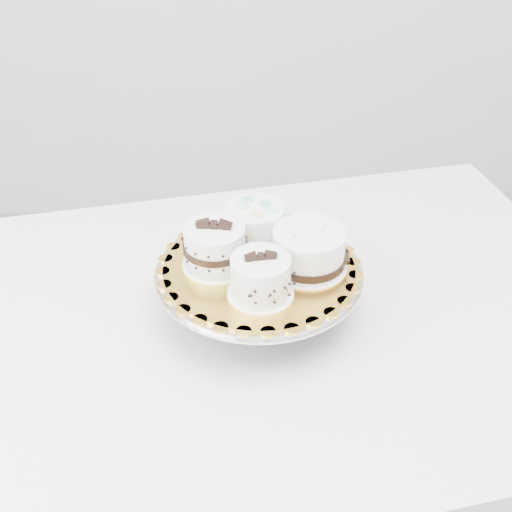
{
  "coord_description": "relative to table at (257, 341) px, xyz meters",
  "views": [
    {
      "loc": [
        0.03,
        -0.73,
        1.5
      ],
      "look_at": [
        0.1,
        0.14,
        0.88
      ],
      "focal_mm": 45.0,
      "sensor_mm": 36.0,
      "label": 1
    }
  ],
  "objects": [
    {
      "name": "table",
      "position": [
        0.0,
        0.0,
        0.0
      ],
      "size": [
        1.42,
        1.05,
        0.75
      ],
      "rotation": [
        0.0,
        0.0,
        0.15
      ],
      "color": "silver",
      "rests_on": "floor"
    },
    {
      "name": "cake_banded",
      "position": [
        -0.07,
        0.02,
        0.2
      ],
      "size": [
        0.12,
        0.12,
        0.09
      ],
      "rotation": [
        0.0,
        0.0,
        -0.18
      ],
      "color": "white",
      "rests_on": "cake_board"
    },
    {
      "name": "cake_dots",
      "position": [
        0.0,
        0.07,
        0.21
      ],
      "size": [
        0.13,
        0.13,
        0.08
      ],
      "rotation": [
        0.0,
        0.0,
        0.24
      ],
      "color": "white",
      "rests_on": "cake_board"
    },
    {
      "name": "cake_ribbon",
      "position": [
        0.09,
        -0.0,
        0.2
      ],
      "size": [
        0.14,
        0.13,
        0.07
      ],
      "rotation": [
        0.0,
        0.0,
        0.04
      ],
      "color": "white",
      "rests_on": "cake_board"
    },
    {
      "name": "cake_board",
      "position": [
        0.0,
        0.01,
        0.17
      ],
      "size": [
        0.4,
        0.4,
        0.0
      ],
      "primitive_type": "cylinder",
      "rotation": [
        0.0,
        0.0,
        0.28
      ],
      "color": "gold",
      "rests_on": "cake_stand"
    },
    {
      "name": "cake_swirl",
      "position": [
        0.0,
        -0.07,
        0.2
      ],
      "size": [
        0.11,
        0.11,
        0.08
      ],
      "rotation": [
        0.0,
        0.0,
        0.09
      ],
      "color": "white",
      "rests_on": "cake_board"
    },
    {
      "name": "cake_stand",
      "position": [
        0.0,
        0.01,
        0.13
      ],
      "size": [
        0.36,
        0.36,
        0.1
      ],
      "color": "gray",
      "rests_on": "table"
    }
  ]
}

